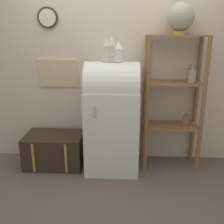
% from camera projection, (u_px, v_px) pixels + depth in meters
% --- Properties ---
extents(ground_plane, '(12.00, 12.00, 0.00)m').
position_uv_depth(ground_plane, '(111.00, 176.00, 3.30)').
color(ground_plane, '#60564C').
extents(wall_back, '(7.00, 0.09, 2.70)m').
position_uv_depth(wall_back, '(113.00, 62.00, 3.44)').
color(wall_back, beige).
rests_on(wall_back, ground_plane).
extents(refrigerator, '(0.66, 0.66, 1.39)m').
position_uv_depth(refrigerator, '(112.00, 115.00, 3.30)').
color(refrigerator, silver).
rests_on(refrigerator, ground_plane).
extents(suitcase_trunk, '(0.75, 0.50, 0.43)m').
position_uv_depth(suitcase_trunk, '(55.00, 150.00, 3.52)').
color(suitcase_trunk, '#33281E').
rests_on(suitcase_trunk, ground_plane).
extents(shelf_unit, '(0.72, 0.38, 1.70)m').
position_uv_depth(shelf_unit, '(175.00, 94.00, 3.29)').
color(shelf_unit, olive).
rests_on(shelf_unit, ground_plane).
extents(globe, '(0.32, 0.32, 0.36)m').
position_uv_depth(globe, '(181.00, 17.00, 3.03)').
color(globe, '#AD8942').
rests_on(globe, shelf_unit).
extents(vase_left, '(0.09, 0.09, 0.28)m').
position_uv_depth(vase_left, '(106.00, 51.00, 3.06)').
color(vase_left, silver).
rests_on(vase_left, refrigerator).
extents(vase_center, '(0.11, 0.11, 0.30)m').
position_uv_depth(vase_center, '(112.00, 50.00, 3.06)').
color(vase_center, beige).
rests_on(vase_center, refrigerator).
extents(vase_right, '(0.12, 0.12, 0.24)m').
position_uv_depth(vase_right, '(118.00, 52.00, 3.06)').
color(vase_right, white).
rests_on(vase_right, refrigerator).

